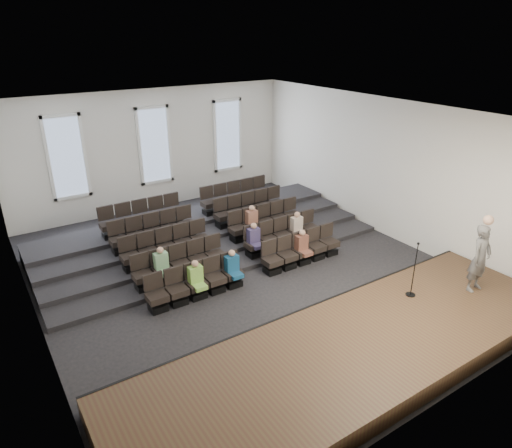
# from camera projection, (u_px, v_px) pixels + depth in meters

# --- Properties ---
(ground) EXTENTS (14.00, 14.00, 0.00)m
(ground) POSITION_uv_depth(u_px,v_px,m) (243.00, 271.00, 14.68)
(ground) COLOR black
(ground) RESTS_ON ground
(ceiling) EXTENTS (12.00, 14.00, 0.02)m
(ceiling) POSITION_uv_depth(u_px,v_px,m) (241.00, 113.00, 12.69)
(ceiling) COLOR white
(ceiling) RESTS_ON ground
(wall_back) EXTENTS (12.00, 0.04, 5.00)m
(wall_back) POSITION_uv_depth(u_px,v_px,m) (154.00, 150.00, 19.08)
(wall_back) COLOR silver
(wall_back) RESTS_ON ground
(wall_front) EXTENTS (12.00, 0.04, 5.00)m
(wall_front) POSITION_uv_depth(u_px,v_px,m) (444.00, 309.00, 8.29)
(wall_front) COLOR silver
(wall_front) RESTS_ON ground
(wall_left) EXTENTS (0.04, 14.00, 5.00)m
(wall_left) POSITION_uv_depth(u_px,v_px,m) (23.00, 246.00, 10.66)
(wall_left) COLOR silver
(wall_left) RESTS_ON ground
(wall_right) EXTENTS (0.04, 14.00, 5.00)m
(wall_right) POSITION_uv_depth(u_px,v_px,m) (382.00, 167.00, 16.71)
(wall_right) COLOR silver
(wall_right) RESTS_ON ground
(stage) EXTENTS (11.80, 3.60, 0.50)m
(stage) POSITION_uv_depth(u_px,v_px,m) (357.00, 351.00, 10.66)
(stage) COLOR #40301B
(stage) RESTS_ON ground
(stage_lip) EXTENTS (11.80, 0.06, 0.52)m
(stage_lip) POSITION_uv_depth(u_px,v_px,m) (309.00, 314.00, 12.02)
(stage_lip) COLOR black
(stage_lip) RESTS_ON ground
(risers) EXTENTS (11.80, 4.80, 0.60)m
(risers) POSITION_uv_depth(u_px,v_px,m) (198.00, 232.00, 17.04)
(risers) COLOR black
(risers) RESTS_ON ground
(seating_rows) EXTENTS (6.80, 4.70, 1.67)m
(seating_rows) POSITION_uv_depth(u_px,v_px,m) (219.00, 235.00, 15.59)
(seating_rows) COLOR black
(seating_rows) RESTS_ON ground
(windows) EXTENTS (8.44, 0.10, 3.24)m
(windows) POSITION_uv_depth(u_px,v_px,m) (155.00, 145.00, 18.95)
(windows) COLOR white
(windows) RESTS_ON wall_back
(audience) EXTENTS (5.45, 2.64, 1.10)m
(audience) POSITION_uv_depth(u_px,v_px,m) (245.00, 246.00, 14.58)
(audience) COLOR #82BB4A
(audience) RESTS_ON seating_rows
(speaker) EXTENTS (0.72, 0.49, 1.92)m
(speaker) POSITION_uv_depth(u_px,v_px,m) (480.00, 258.00, 12.34)
(speaker) COLOR #555351
(speaker) RESTS_ON stage
(mic_stand) EXTENTS (0.27, 0.27, 1.59)m
(mic_stand) POSITION_uv_depth(u_px,v_px,m) (413.00, 280.00, 12.25)
(mic_stand) COLOR black
(mic_stand) RESTS_ON stage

